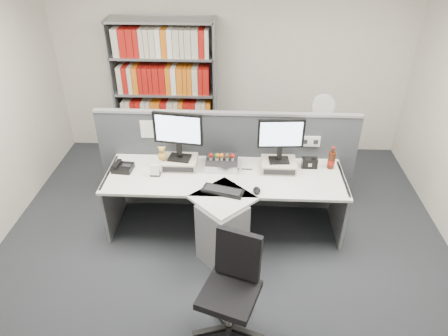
# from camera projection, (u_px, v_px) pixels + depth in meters

# --- Properties ---
(ground) EXTENTS (5.50, 5.50, 0.00)m
(ground) POSITION_uv_depth(u_px,v_px,m) (221.00, 279.00, 4.16)
(ground) COLOR #2E3136
(ground) RESTS_ON ground
(room_shell) EXTENTS (5.04, 5.54, 2.72)m
(room_shell) POSITION_uv_depth(u_px,v_px,m) (220.00, 118.00, 3.20)
(room_shell) COLOR beige
(room_shell) RESTS_ON ground
(partition) EXTENTS (3.00, 0.08, 1.27)m
(partition) POSITION_uv_depth(u_px,v_px,m) (227.00, 160.00, 4.87)
(partition) COLOR #3E4147
(partition) RESTS_ON ground
(desk) EXTENTS (2.60, 1.20, 0.72)m
(desk) POSITION_uv_depth(u_px,v_px,m) (224.00, 207.00, 4.42)
(desk) COLOR white
(desk) RESTS_ON ground
(monitor_riser_left) EXTENTS (0.38, 0.31, 0.10)m
(monitor_riser_left) POSITION_uv_depth(u_px,v_px,m) (180.00, 163.00, 4.59)
(monitor_riser_left) COLOR beige
(monitor_riser_left) RESTS_ON desk
(monitor_riser_right) EXTENTS (0.38, 0.31, 0.10)m
(monitor_riser_right) POSITION_uv_depth(u_px,v_px,m) (278.00, 165.00, 4.55)
(monitor_riser_right) COLOR beige
(monitor_riser_right) RESTS_ON desk
(monitor_left) EXTENTS (0.54, 0.20, 0.55)m
(monitor_left) POSITION_uv_depth(u_px,v_px,m) (178.00, 132.00, 4.39)
(monitor_left) COLOR black
(monitor_left) RESTS_ON monitor_riser_left
(monitor_right) EXTENTS (0.50, 0.17, 0.51)m
(monitor_right) POSITION_uv_depth(u_px,v_px,m) (281.00, 137.00, 4.36)
(monitor_right) COLOR black
(monitor_right) RESTS_ON monitor_riser_right
(desktop_pc) EXTENTS (0.35, 0.32, 0.09)m
(desktop_pc) POSITION_uv_depth(u_px,v_px,m) (222.00, 163.00, 4.59)
(desktop_pc) COLOR black
(desktop_pc) RESTS_ON desk
(figurines) EXTENTS (0.29, 0.05, 0.09)m
(figurines) POSITION_uv_depth(u_px,v_px,m) (221.00, 156.00, 4.52)
(figurines) COLOR beige
(figurines) RESTS_ON desktop_pc
(keyboard) EXTENTS (0.45, 0.27, 0.03)m
(keyboard) POSITION_uv_depth(u_px,v_px,m) (223.00, 191.00, 4.19)
(keyboard) COLOR black
(keyboard) RESTS_ON desk
(mouse) EXTENTS (0.08, 0.12, 0.05)m
(mouse) POSITION_uv_depth(u_px,v_px,m) (257.00, 190.00, 4.19)
(mouse) COLOR black
(mouse) RESTS_ON desk
(desk_phone) EXTENTS (0.23, 0.21, 0.09)m
(desk_phone) POSITION_uv_depth(u_px,v_px,m) (122.00, 167.00, 4.54)
(desk_phone) COLOR black
(desk_phone) RESTS_ON desk
(desk_calendar) EXTENTS (0.11, 0.08, 0.13)m
(desk_calendar) POSITION_uv_depth(u_px,v_px,m) (155.00, 171.00, 4.44)
(desk_calendar) COLOR black
(desk_calendar) RESTS_ON desk
(plush_toy) EXTENTS (0.10, 0.10, 0.17)m
(plush_toy) POSITION_uv_depth(u_px,v_px,m) (162.00, 154.00, 4.51)
(plush_toy) COLOR #B9943D
(plush_toy) RESTS_ON monitor_riser_left
(speaker) EXTENTS (0.17, 0.09, 0.11)m
(speaker) POSITION_uv_depth(u_px,v_px,m) (309.00, 163.00, 4.58)
(speaker) COLOR black
(speaker) RESTS_ON desk
(cola_bottle) EXTENTS (0.08, 0.08, 0.27)m
(cola_bottle) POSITION_uv_depth(u_px,v_px,m) (331.00, 160.00, 4.54)
(cola_bottle) COLOR #3F190A
(cola_bottle) RESTS_ON desk
(shelving_unit) EXTENTS (1.41, 0.40, 2.00)m
(shelving_unit) POSITION_uv_depth(u_px,v_px,m) (166.00, 94.00, 5.74)
(shelving_unit) COLOR gray
(shelving_unit) RESTS_ON ground
(filing_cabinet) EXTENTS (0.45, 0.61, 0.70)m
(filing_cabinet) POSITION_uv_depth(u_px,v_px,m) (316.00, 153.00, 5.61)
(filing_cabinet) COLOR gray
(filing_cabinet) RESTS_ON ground
(desk_fan) EXTENTS (0.30, 0.18, 0.51)m
(desk_fan) POSITION_uv_depth(u_px,v_px,m) (323.00, 108.00, 5.25)
(desk_fan) COLOR white
(desk_fan) RESTS_ON filing_cabinet
(office_chair) EXTENTS (0.63, 0.63, 0.95)m
(office_chair) POSITION_uv_depth(u_px,v_px,m) (232.00, 284.00, 3.44)
(office_chair) COLOR silver
(office_chair) RESTS_ON ground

